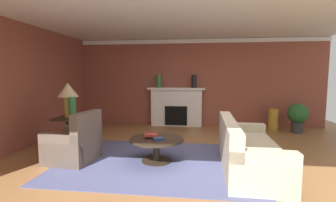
# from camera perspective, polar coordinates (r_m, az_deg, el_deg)

# --- Properties ---
(ground_plane) EXTENTS (9.54, 9.54, 0.00)m
(ground_plane) POSITION_cam_1_polar(r_m,az_deg,el_deg) (4.91, 5.18, -13.13)
(ground_plane) COLOR olive
(wall_fireplace) EXTENTS (7.94, 0.12, 2.76)m
(wall_fireplace) POSITION_cam_1_polar(r_m,az_deg,el_deg) (7.89, 6.12, 4.27)
(wall_fireplace) COLOR brown
(wall_fireplace) RESTS_ON ground_plane
(wall_window) EXTENTS (0.12, 6.97, 2.76)m
(wall_window) POSITION_cam_1_polar(r_m,az_deg,el_deg) (6.29, -30.97, 3.04)
(wall_window) COLOR brown
(wall_window) RESTS_ON ground_plane
(ceiling_panel) EXTENTS (7.94, 6.97, 0.06)m
(ceiling_panel) POSITION_cam_1_polar(r_m,az_deg,el_deg) (5.08, 5.62, 19.37)
(ceiling_panel) COLOR white
(crown_moulding) EXTENTS (7.94, 0.08, 0.12)m
(crown_moulding) POSITION_cam_1_polar(r_m,az_deg,el_deg) (7.89, 6.21, 13.73)
(crown_moulding) COLOR white
(area_rug) EXTENTS (3.54, 2.61, 0.01)m
(area_rug) POSITION_cam_1_polar(r_m,az_deg,el_deg) (4.71, -2.68, -13.91)
(area_rug) COLOR #4C517A
(area_rug) RESTS_ON ground_plane
(fireplace) EXTENTS (1.80, 0.35, 1.23)m
(fireplace) POSITION_cam_1_polar(r_m,az_deg,el_deg) (7.78, 1.96, -1.63)
(fireplace) COLOR white
(fireplace) RESTS_ON ground_plane
(sofa) EXTENTS (0.95, 2.12, 0.85)m
(sofa) POSITION_cam_1_polar(r_m,az_deg,el_deg) (4.47, 17.92, -11.36)
(sofa) COLOR #BCB299
(sofa) RESTS_ON ground_plane
(armchair_near_window) EXTENTS (0.89, 0.89, 0.95)m
(armchair_near_window) POSITION_cam_1_polar(r_m,az_deg,el_deg) (4.96, -21.00, -9.63)
(armchair_near_window) COLOR brown
(armchair_near_window) RESTS_ON ground_plane
(coffee_table) EXTENTS (1.00, 1.00, 0.45)m
(coffee_table) POSITION_cam_1_polar(r_m,az_deg,el_deg) (4.61, -2.70, -10.05)
(coffee_table) COLOR #2D2319
(coffee_table) RESTS_ON ground_plane
(side_table) EXTENTS (0.56, 0.56, 0.70)m
(side_table) POSITION_cam_1_polar(r_m,az_deg,el_deg) (5.80, -21.99, -6.48)
(side_table) COLOR #2D2319
(side_table) RESTS_ON ground_plane
(table_lamp) EXTENTS (0.44, 0.44, 0.75)m
(table_lamp) POSITION_cam_1_polar(r_m,az_deg,el_deg) (5.69, -22.31, 1.67)
(table_lamp) COLOR #B28E38
(table_lamp) RESTS_ON side_table
(vase_mantel_right) EXTENTS (0.16, 0.16, 0.40)m
(vase_mantel_right) POSITION_cam_1_polar(r_m,az_deg,el_deg) (7.63, 6.08, 4.58)
(vase_mantel_right) COLOR black
(vase_mantel_right) RESTS_ON fireplace
(vase_on_side_table) EXTENTS (0.16, 0.16, 0.46)m
(vase_on_side_table) POSITION_cam_1_polar(r_m,az_deg,el_deg) (5.54, -21.45, -1.46)
(vase_on_side_table) COLOR #33703D
(vase_on_side_table) RESTS_ON side_table
(vase_tall_corner) EXTENTS (0.29, 0.29, 0.64)m
(vase_tall_corner) POSITION_cam_1_polar(r_m,az_deg,el_deg) (7.80, 23.33, -4.04)
(vase_tall_corner) COLOR #B7892D
(vase_tall_corner) RESTS_ON ground_plane
(vase_mantel_left) EXTENTS (0.17, 0.17, 0.39)m
(vase_mantel_left) POSITION_cam_1_polar(r_m,az_deg,el_deg) (7.73, -2.12, 4.60)
(vase_mantel_left) COLOR #33703D
(vase_mantel_left) RESTS_ON fireplace
(book_red_cover) EXTENTS (0.23, 0.21, 0.04)m
(book_red_cover) POSITION_cam_1_polar(r_m,az_deg,el_deg) (4.45, -2.24, -8.81)
(book_red_cover) COLOR navy
(book_red_cover) RESTS_ON coffee_table
(book_art_folio) EXTENTS (0.26, 0.21, 0.04)m
(book_art_folio) POSITION_cam_1_polar(r_m,az_deg,el_deg) (4.57, -3.93, -7.89)
(book_art_folio) COLOR maroon
(book_art_folio) RESTS_ON coffee_table
(potted_plant) EXTENTS (0.56, 0.56, 0.83)m
(potted_plant) POSITION_cam_1_polar(r_m,az_deg,el_deg) (7.79, 28.00, -2.96)
(potted_plant) COLOR #333333
(potted_plant) RESTS_ON ground_plane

